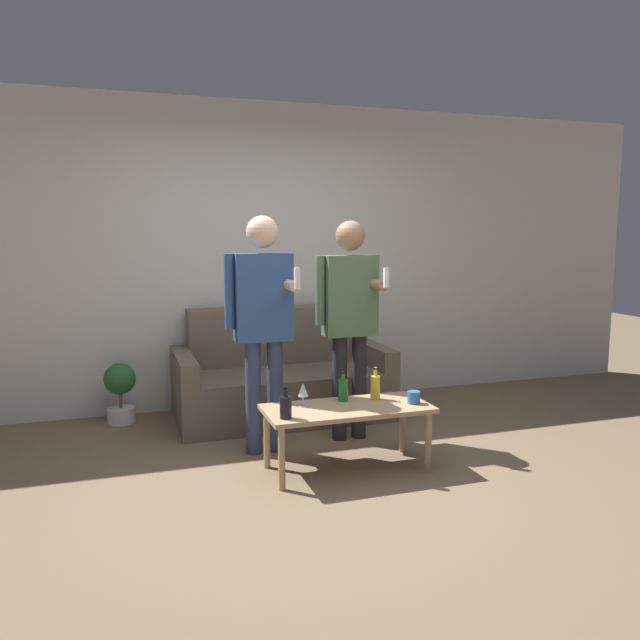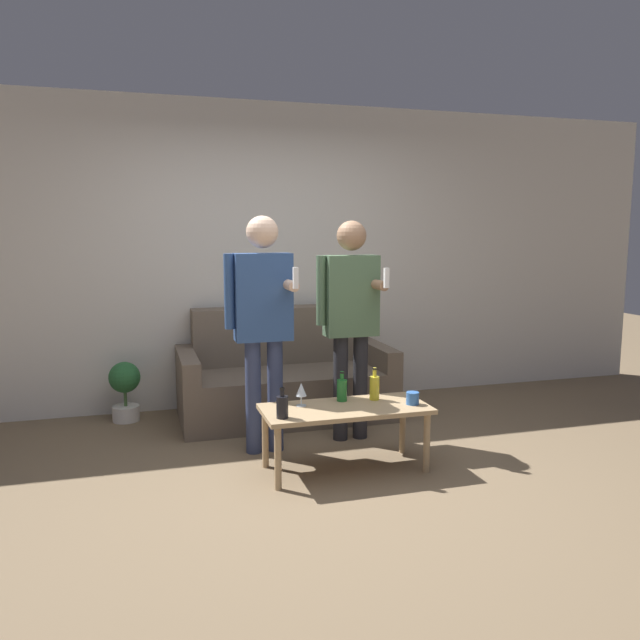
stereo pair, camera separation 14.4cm
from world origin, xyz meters
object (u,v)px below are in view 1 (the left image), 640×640
(couch, at_px, (280,379))
(bottle_orange, at_px, (286,406))
(coffee_table, at_px, (347,414))
(person_standing_left, at_px, (263,314))
(person_standing_right, at_px, (349,311))

(couch, distance_m, bottle_orange, 1.54)
(couch, distance_m, coffee_table, 1.36)
(coffee_table, distance_m, bottle_orange, 0.49)
(couch, height_order, person_standing_left, person_standing_left)
(bottle_orange, relative_size, person_standing_left, 0.11)
(coffee_table, height_order, person_standing_right, person_standing_right)
(couch, bearing_deg, bottle_orange, -103.35)
(coffee_table, xyz_separation_m, person_standing_right, (0.24, 0.59, 0.60))
(coffee_table, bearing_deg, couch, 94.23)
(bottle_orange, xyz_separation_m, person_standing_left, (0.01, 0.62, 0.49))
(bottle_orange, distance_m, person_standing_left, 0.80)
(couch, xyz_separation_m, bottle_orange, (-0.35, -1.49, 0.19))
(bottle_orange, relative_size, person_standing_right, 0.12)
(bottle_orange, bearing_deg, couch, 76.65)
(person_standing_left, relative_size, person_standing_right, 1.02)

